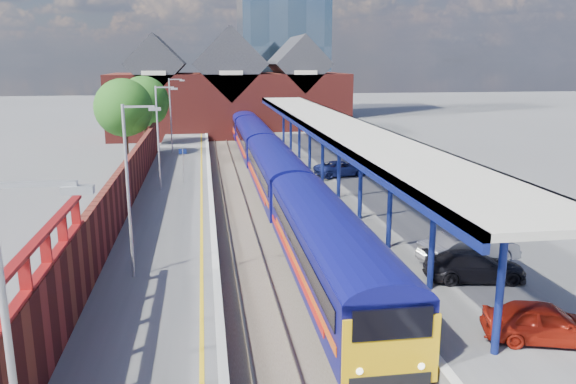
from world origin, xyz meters
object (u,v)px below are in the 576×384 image
lamp_post_a (21,370)px  parked_car_red (545,322)px  lamp_post_d (172,111)px  platform_sign (183,160)px  parked_car_silver (469,248)px  train (264,152)px  lamp_post_c (160,132)px  parked_car_blue (341,168)px  lamp_post_b (131,181)px  parked_car_dark (475,266)px

lamp_post_a → parked_car_red: 15.14m
lamp_post_d → platform_sign: 14.25m
parked_car_red → parked_car_silver: 6.92m
lamp_post_a → platform_sign: (1.36, 32.00, -2.30)m
lamp_post_d → train: bearing=-45.0°
lamp_post_d → platform_sign: bearing=-84.4°
lamp_post_a → lamp_post_c: size_ratio=1.00×
train → lamp_post_d: bearing=135.0°
parked_car_red → parked_car_blue: size_ratio=0.90×
lamp_post_b → platform_sign: lamp_post_b is taller
lamp_post_b → lamp_post_c: size_ratio=1.00×
train → parked_car_blue: size_ratio=15.87×
platform_sign → parked_car_blue: bearing=3.9°
platform_sign → parked_car_silver: platform_sign is taller
lamp_post_b → parked_car_blue: size_ratio=1.69×
lamp_post_d → platform_sign: (1.36, -14.00, -2.30)m
lamp_post_c → parked_car_dark: (13.47, -18.43, -3.41)m
parked_car_dark → parked_car_blue: 21.23m
lamp_post_b → lamp_post_c: 16.00m
lamp_post_c → parked_car_silver: (14.09, -16.64, -3.26)m
lamp_post_c → parked_car_red: (13.27, -23.51, -3.35)m
platform_sign → parked_car_dark: (12.11, -20.43, -1.11)m
platform_sign → parked_car_dark: 23.77m
parked_car_blue → lamp_post_d: bearing=33.1°
train → lamp_post_d: size_ratio=9.42×
lamp_post_a → lamp_post_d: same height
lamp_post_a → parked_car_blue: size_ratio=1.69×
train → platform_sign: bearing=-136.5°
lamp_post_b → parked_car_dark: (13.47, -2.43, -3.41)m
lamp_post_b → platform_sign: (1.36, 18.00, -2.30)m
lamp_post_b → parked_car_red: size_ratio=1.87×
lamp_post_d → parked_car_blue: lamp_post_d is taller
parked_car_silver → parked_car_dark: (-0.62, -1.78, -0.15)m
lamp_post_c → platform_sign: size_ratio=2.80×
platform_sign → parked_car_dark: platform_sign is taller
train → platform_sign: platform_sign is taller
parked_car_dark → lamp_post_d: bearing=29.8°
parked_car_silver → parked_car_blue: parked_car_silver is taller
lamp_post_c → parked_car_silver: bearing=-49.7°
parked_car_silver → parked_car_dark: size_ratio=1.10×
platform_sign → lamp_post_a: bearing=-92.4°
platform_sign → parked_car_red: 28.17m
lamp_post_c → parked_car_silver: size_ratio=1.58×
lamp_post_b → parked_car_dark: size_ratio=1.74×
lamp_post_c → parked_car_red: 27.20m
lamp_post_d → lamp_post_c: bearing=-90.0°
train → lamp_post_b: bearing=-108.0°
lamp_post_a → lamp_post_b: size_ratio=1.00×
lamp_post_d → parked_car_dark: size_ratio=1.74×
parked_car_dark → lamp_post_c: bearing=44.6°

